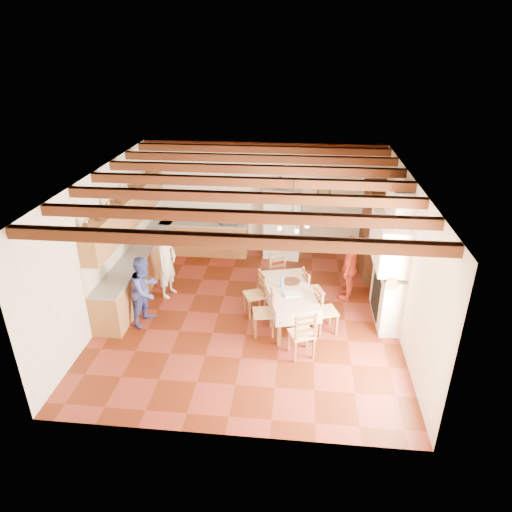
{
  "coord_description": "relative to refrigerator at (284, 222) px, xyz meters",
  "views": [
    {
      "loc": [
        0.95,
        -8.11,
        5.32
      ],
      "look_at": [
        0.1,
        0.3,
        1.25
      ],
      "focal_mm": 32.0,
      "sensor_mm": 36.0,
      "label": 1
    }
  ],
  "objects": [
    {
      "name": "microwave",
      "position": [
        -1.43,
        -0.13,
        0.09
      ],
      "size": [
        0.52,
        0.38,
        0.27
      ],
      "primitive_type": "imported",
      "rotation": [
        0.0,
        0.0,
        0.12
      ],
      "color": "silver",
      "rests_on": "countertop_back"
    },
    {
      "name": "person_woman_red",
      "position": [
        1.55,
        -2.13,
        -0.19
      ],
      "size": [
        0.62,
        0.95,
        1.51
      ],
      "primitive_type": "imported",
      "rotation": [
        0.0,
        0.0,
        -1.88
      ],
      "color": "red",
      "rests_on": "floor"
    },
    {
      "name": "person_man",
      "position": [
        -2.48,
        -2.41,
        -0.15
      ],
      "size": [
        0.51,
        0.65,
        1.58
      ],
      "primitive_type": "imported",
      "rotation": [
        0.0,
        0.0,
        1.32
      ],
      "color": "beige",
      "rests_on": "floor"
    },
    {
      "name": "countertop_back",
      "position": [
        -2.1,
        -0.13,
        -0.06
      ],
      "size": [
        2.34,
        0.62,
        0.04
      ],
      "primitive_type": "cube",
      "color": "slate",
      "rests_on": "lower_cabinets_back"
    },
    {
      "name": "chair_end_near",
      "position": [
        0.54,
        -4.3,
        -0.46
      ],
      "size": [
        0.54,
        0.53,
        0.96
      ],
      "primitive_type": null,
      "rotation": [
        0.0,
        0.0,
        3.52
      ],
      "color": "brown",
      "rests_on": "floor"
    },
    {
      "name": "backsplash_left",
      "position": [
        -3.54,
        -2.03,
        0.26
      ],
      "size": [
        0.03,
        4.3,
        0.6
      ],
      "primitive_type": "cube",
      "color": "beige",
      "rests_on": "ground"
    },
    {
      "name": "wall_left",
      "position": [
        -3.56,
        -3.08,
        0.56
      ],
      "size": [
        0.02,
        6.5,
        3.0
      ],
      "primitive_type": "cube",
      "color": "beige",
      "rests_on": "ground"
    },
    {
      "name": "chair_end_far",
      "position": [
        0.03,
        -2.14,
        -0.46
      ],
      "size": [
        0.55,
        0.55,
        0.96
      ],
      "primitive_type": null,
      "rotation": [
        0.0,
        0.0,
        0.46
      ],
      "color": "brown",
      "rests_on": "floor"
    },
    {
      "name": "backsplash_back",
      "position": [
        -2.1,
        0.16,
        0.26
      ],
      "size": [
        2.3,
        0.03,
        0.6
      ],
      "primitive_type": "cube",
      "color": "beige",
      "rests_on": "ground"
    },
    {
      "name": "upper_cabinets",
      "position": [
        -3.38,
        -2.03,
        0.91
      ],
      "size": [
        0.35,
        4.2,
        0.7
      ],
      "primitive_type": "cube",
      "color": "brown",
      "rests_on": "ground"
    },
    {
      "name": "wall_right",
      "position": [
        2.46,
        -3.08,
        0.56
      ],
      "size": [
        0.02,
        6.5,
        3.0
      ],
      "primitive_type": "cube",
      "color": "beige",
      "rests_on": "ground"
    },
    {
      "name": "lower_cabinets_left",
      "position": [
        -3.25,
        -2.03,
        -0.51
      ],
      "size": [
        0.6,
        4.3,
        0.86
      ],
      "primitive_type": "cube",
      "color": "brown",
      "rests_on": "ground"
    },
    {
      "name": "chair_right_near",
      "position": [
        1.01,
        -3.49,
        -0.46
      ],
      "size": [
        0.51,
        0.53,
        0.96
      ],
      "primitive_type": null,
      "rotation": [
        0.0,
        0.0,
        1.9
      ],
      "color": "brown",
      "rests_on": "floor"
    },
    {
      "name": "fireplace",
      "position": [
        2.17,
        -2.88,
        0.46
      ],
      "size": [
        0.56,
        1.6,
        2.8
      ],
      "primitive_type": null,
      "color": "beige",
      "rests_on": "ground"
    },
    {
      "name": "chair_left_near",
      "position": [
        -0.21,
        -3.68,
        -0.46
      ],
      "size": [
        0.47,
        0.48,
        0.96
      ],
      "primitive_type": null,
      "rotation": [
        0.0,
        0.0,
        -1.4
      ],
      "color": "brown",
      "rests_on": "floor"
    },
    {
      "name": "hutch",
      "position": [
        2.2,
        -0.88,
        0.18
      ],
      "size": [
        0.55,
        1.25,
        2.25
      ],
      "primitive_type": null,
      "rotation": [
        0.0,
        0.0,
        0.02
      ],
      "color": "#382111",
      "rests_on": "floor"
    },
    {
      "name": "chair_right_far",
      "position": [
        0.76,
        -2.71,
        -0.46
      ],
      "size": [
        0.51,
        0.53,
        0.96
      ],
      "primitive_type": null,
      "rotation": [
        0.0,
        0.0,
        1.9
      ],
      "color": "brown",
      "rests_on": "floor"
    },
    {
      "name": "ceiling",
      "position": [
        -0.55,
        -3.08,
        2.07
      ],
      "size": [
        6.0,
        6.5,
        0.02
      ],
      "primitive_type": "cube",
      "color": "white",
      "rests_on": "ground"
    },
    {
      "name": "floor",
      "position": [
        -0.55,
        -3.08,
        -0.95
      ],
      "size": [
        6.0,
        6.5,
        0.02
      ],
      "primitive_type": "cube",
      "color": "#4F1A0A",
      "rests_on": "ground"
    },
    {
      "name": "wall_front",
      "position": [
        -0.55,
        -6.34,
        0.56
      ],
      "size": [
        6.0,
        0.02,
        3.0
      ],
      "primitive_type": "cube",
      "color": "beige",
      "rests_on": "ground"
    },
    {
      "name": "countertop_left",
      "position": [
        -3.25,
        -2.03,
        -0.06
      ],
      "size": [
        0.62,
        4.3,
        0.04
      ],
      "primitive_type": "cube",
      "color": "slate",
      "rests_on": "lower_cabinets_left"
    },
    {
      "name": "dining_table",
      "position": [
        0.28,
        -3.21,
        -0.27
      ],
      "size": [
        1.28,
        1.89,
        0.76
      ],
      "rotation": [
        0.0,
        0.0,
        0.25
      ],
      "color": "beige",
      "rests_on": "floor"
    },
    {
      "name": "chair_left_far",
      "position": [
        -0.46,
        -3.01,
        -0.46
      ],
      "size": [
        0.54,
        0.55,
        0.96
      ],
      "primitive_type": null,
      "rotation": [
        0.0,
        0.0,
        -1.14
      ],
      "color": "brown",
      "rests_on": "floor"
    },
    {
      "name": "person_woman_blue",
      "position": [
        -2.61,
        -3.52,
        -0.21
      ],
      "size": [
        0.76,
        0.85,
        1.46
      ],
      "primitive_type": "imported",
      "rotation": [
        0.0,
        0.0,
        1.24
      ],
      "color": "#384294",
      "rests_on": "floor"
    },
    {
      "name": "refrigerator",
      "position": [
        0.0,
        0.0,
        0.0
      ],
      "size": [
        1.02,
        0.88,
        1.88
      ],
      "primitive_type": "cube",
      "rotation": [
        0.0,
        0.0,
        -0.12
      ],
      "color": "silver",
      "rests_on": "floor"
    },
    {
      "name": "fridge_vase",
      "position": [
        -0.11,
        0.0,
        1.08
      ],
      "size": [
        0.34,
        0.34,
        0.28
      ],
      "primitive_type": "imported",
      "rotation": [
        0.0,
        0.0,
        -0.33
      ],
      "color": "#382111",
      "rests_on": "refrigerator"
    },
    {
      "name": "wall_back",
      "position": [
        -0.55,
        0.18,
        0.56
      ],
      "size": [
        6.0,
        0.02,
        3.0
      ],
      "primitive_type": "cube",
      "color": "beige",
      "rests_on": "ground"
    },
    {
      "name": "lower_cabinets_back",
      "position": [
        -2.1,
        -0.13,
        -0.51
      ],
      "size": [
        2.3,
        0.6,
        0.86
      ],
      "primitive_type": "cube",
      "color": "brown",
      "rests_on": "ground"
    },
    {
      "name": "ceiling_beams",
      "position": [
        -0.55,
        -3.08,
        1.97
      ],
      "size": [
        6.0,
        6.3,
        0.16
      ],
      "primitive_type": null,
      "color": "#3C1D0C",
      "rests_on": "ground"
    },
    {
      "name": "wall_picture",
      "position": [
        1.0,
        0.15,
        0.91
      ],
      "size": [
        0.34,
        0.03,
        0.42
      ],
      "primitive_type": "cube",
      "color": "black",
      "rests_on": "ground"
    },
    {
      "name": "chandelier",
      "position": [
        0.28,
        -3.21,
        1.31
      ],
      "size": [
        0.47,
        0.47,
        0.03
      ],
      "primitive_type": "torus",
      "color": "black",
      "rests_on": "ground"
    }
  ]
}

